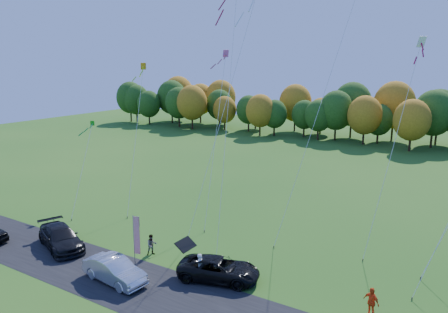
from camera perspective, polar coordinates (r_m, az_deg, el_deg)
The scene contains 18 objects.
ground at distance 33.20m, azimuth -5.65°, elevation -13.83°, with size 160.00×160.00×0.00m, color #215616.
asphalt_strip at distance 30.51m, azimuth -10.43°, elevation -16.50°, with size 90.00×6.00×0.01m, color black.
tree_line at distance 81.89m, azimuth 18.48°, elevation 1.50°, with size 116.00×12.00×10.00m, color #1E4711, non-canonical shape.
black_suv at distance 30.67m, azimuth -0.68°, elevation -14.48°, with size 2.57×5.58×1.55m, color black.
silver_sedan at distance 31.30m, azimuth -14.09°, elevation -14.20°, with size 1.74×4.99×1.65m, color silver.
dark_truck_a at distance 37.70m, azimuth -20.55°, elevation -9.87°, with size 2.39×5.88×1.71m, color black.
person_tailgate_a at distance 30.57m, azimuth -3.07°, elevation -14.23°, with size 0.69×0.46×1.90m, color silver.
person_tailgate_b at distance 34.63m, azimuth -9.42°, elevation -11.30°, with size 0.79×0.62×1.63m, color gray.
person_east at distance 28.15m, azimuth 18.66°, elevation -17.54°, with size 1.06×0.44×1.80m, color #EE4D16.
feather_flag at distance 32.67m, azimuth -11.42°, elevation -9.99°, with size 0.50×0.19×3.82m.
kite_delta_blue at distance 36.08m, azimuth 0.54°, elevation 7.07°, with size 5.64×10.93×23.51m.
kite_parafoil_orange at distance 37.23m, azimuth 14.45°, elevation 12.49°, with size 6.84×12.40×30.33m.
kite_delta_red at distance 36.19m, azimuth 0.22°, elevation 7.01°, with size 3.09×10.11×22.57m.
kite_diamond_yellow at distance 43.50m, azimuth -11.48°, elevation 2.31°, with size 2.67×5.94×14.76m.
kite_diamond_green at distance 45.10m, azimuth -18.01°, elevation -1.49°, with size 3.19×6.09×8.84m.
kite_diamond_white at distance 35.66m, azimuth 21.23°, elevation 1.16°, with size 2.38×7.61×16.91m.
kite_diamond_pink at distance 40.23m, azimuth -1.10°, elevation 2.59°, with size 3.15×8.25×16.01m.
kite_diamond_blue_low at distance 31.34m, azimuth 26.80°, elevation -8.77°, with size 2.87×4.94×8.44m.
Camera 1 is at (18.37, -23.44, 14.68)m, focal length 35.00 mm.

